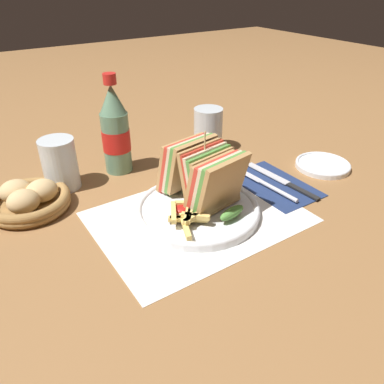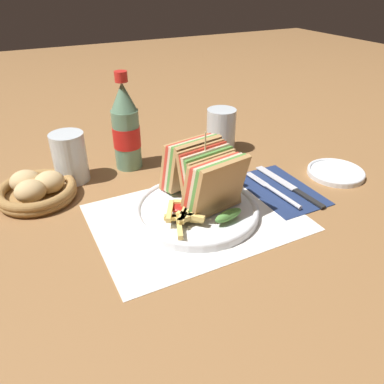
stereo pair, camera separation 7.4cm
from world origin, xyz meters
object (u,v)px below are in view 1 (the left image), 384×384
at_px(fork, 272,188).
at_px(coke_bottle_near, 115,132).
at_px(club_sandwich, 204,176).
at_px(glass_near, 208,132).
at_px(glass_far, 61,167).
at_px(knife, 282,180).
at_px(plate_main, 198,209).
at_px(side_saucer, 323,165).
at_px(bread_basket, 29,200).

distance_m(fork, coke_bottle_near, 0.38).
bearing_deg(fork, club_sandwich, 165.32).
distance_m(fork, glass_near, 0.26).
relative_size(club_sandwich, glass_far, 1.81).
bearing_deg(knife, club_sandwich, 171.55).
bearing_deg(club_sandwich, glass_near, 52.58).
height_order(plate_main, side_saucer, plate_main).
height_order(coke_bottle_near, glass_far, coke_bottle_near).
bearing_deg(glass_far, plate_main, -53.28).
bearing_deg(side_saucer, glass_far, 155.28).
distance_m(coke_bottle_near, glass_near, 0.25).
xyz_separation_m(glass_far, bread_basket, (-0.08, -0.05, -0.03)).
bearing_deg(glass_near, coke_bottle_near, 174.96).
relative_size(club_sandwich, glass_near, 1.81).
relative_size(knife, bread_basket, 1.27).
relative_size(plate_main, coke_bottle_near, 1.07).
distance_m(plate_main, coke_bottle_near, 0.28).
bearing_deg(glass_near, bread_basket, -175.59).
xyz_separation_m(club_sandwich, bread_basket, (-0.30, 0.19, -0.05)).
relative_size(fork, glass_near, 1.52).
height_order(plate_main, glass_far, glass_far).
bearing_deg(plate_main, glass_far, 126.72).
relative_size(plate_main, glass_near, 2.16).
distance_m(coke_bottle_near, side_saucer, 0.50).
bearing_deg(side_saucer, knife, 179.90).
xyz_separation_m(coke_bottle_near, side_saucer, (0.42, -0.26, -0.09)).
bearing_deg(coke_bottle_near, fork, -49.50).
xyz_separation_m(coke_bottle_near, glass_near, (0.25, -0.02, -0.05)).
height_order(fork, glass_near, glass_near).
bearing_deg(glass_near, knife, -81.93).
xyz_separation_m(glass_near, glass_far, (-0.38, 0.01, -0.00)).
bearing_deg(plate_main, knife, -0.85).
bearing_deg(coke_bottle_near, plate_main, -78.81).
relative_size(bread_basket, side_saucer, 1.25).
height_order(fork, coke_bottle_near, coke_bottle_near).
distance_m(plate_main, glass_far, 0.32).
bearing_deg(knife, coke_bottle_near, 133.39).
bearing_deg(knife, glass_far, 145.05).
bearing_deg(bread_basket, club_sandwich, -32.26).
distance_m(plate_main, glass_near, 0.31).
xyz_separation_m(knife, glass_near, (-0.03, 0.24, 0.04)).
relative_size(glass_near, glass_far, 1.00).
xyz_separation_m(bread_basket, side_saucer, (0.64, -0.21, -0.01)).
bearing_deg(club_sandwich, fork, -11.22).
xyz_separation_m(knife, glass_far, (-0.42, 0.26, 0.04)).
bearing_deg(coke_bottle_near, knife, -43.15).
bearing_deg(plate_main, side_saucer, -0.57).
bearing_deg(glass_near, glass_far, 177.87).
xyz_separation_m(club_sandwich, glass_far, (-0.21, 0.24, -0.02)).
distance_m(club_sandwich, bread_basket, 0.36).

